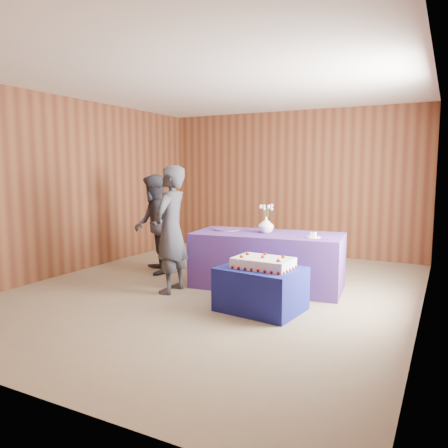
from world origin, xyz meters
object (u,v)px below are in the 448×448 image
Objects in this scene: cake_table at (261,289)px; guest_left at (171,230)px; vase at (266,225)px; serving_table at (267,260)px; guest_right at (154,224)px; sheet_cake at (263,263)px.

guest_left is at bearing -179.61° from cake_table.
guest_left is (-1.00, -0.83, -0.03)m from vase.
vase is at bearing 133.72° from serving_table.
guest_right reaches higher than vase.
cake_table is 1.01m from serving_table.
vase is 0.13× the size of guest_left.
sheet_cake is 0.42× the size of guest_left.
guest_left reaches higher than serving_table.
cake_table is 0.31m from sheet_cake.
sheet_cake is at bearing -1.13° from cake_table.
cake_table is at bearing -78.90° from serving_table.
guest_right reaches higher than sheet_cake.
vase is (-0.34, 0.99, 0.61)m from cake_table.
sheet_cake is 2.39m from guest_right.
cake_table is at bearing 175.33° from sheet_cake.
cake_table is 0.54× the size of guest_left.
sheet_cake is at bearing -69.55° from vase.
sheet_cake is (0.33, -0.96, 0.18)m from serving_table.
serving_table is 1.20× the size of guest_left.
serving_table reaches higher than cake_table.
guest_right is (-2.17, 0.92, 0.52)m from cake_table.
guest_right is (-1.82, -0.07, -0.09)m from vase.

